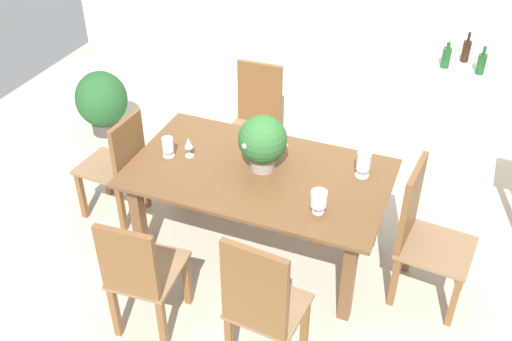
# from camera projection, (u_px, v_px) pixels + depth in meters

# --- Properties ---
(ground_plane) EXTENTS (7.04, 7.04, 0.00)m
(ground_plane) POSITION_uv_depth(u_px,v_px,m) (254.00, 258.00, 4.55)
(ground_plane) COLOR #BCB29E
(dining_table) EXTENTS (1.82, 1.05, 0.74)m
(dining_table) POSITION_uv_depth(u_px,v_px,m) (259.00, 185.00, 4.25)
(dining_table) COLOR brown
(dining_table) RESTS_ON ground
(chair_near_right) EXTENTS (0.47, 0.44, 1.06)m
(chair_near_right) POSITION_uv_depth(u_px,v_px,m) (261.00, 303.00, 3.42)
(chair_near_right) COLOR brown
(chair_near_right) RESTS_ON ground
(chair_far_left) EXTENTS (0.44, 0.44, 1.02)m
(chair_far_left) POSITION_uv_depth(u_px,v_px,m) (256.00, 117.00, 5.16)
(chair_far_left) COLOR brown
(chair_far_left) RESTS_ON ground
(chair_foot_end) EXTENTS (0.51, 0.49, 1.04)m
(chair_foot_end) POSITION_uv_depth(u_px,v_px,m) (422.00, 230.00, 3.95)
(chair_foot_end) COLOR brown
(chair_foot_end) RESTS_ON ground
(chair_head_end) EXTENTS (0.48, 0.43, 0.93)m
(chair_head_end) POSITION_uv_depth(u_px,v_px,m) (119.00, 163.00, 4.67)
(chair_head_end) COLOR brown
(chair_head_end) RESTS_ON ground
(chair_near_left) EXTENTS (0.44, 0.50, 0.96)m
(chair_near_left) POSITION_uv_depth(u_px,v_px,m) (140.00, 273.00, 3.69)
(chair_near_left) COLOR brown
(chair_near_left) RESTS_ON ground
(flower_centerpiece) EXTENTS (0.34, 0.34, 0.41)m
(flower_centerpiece) POSITION_uv_depth(u_px,v_px,m) (263.00, 141.00, 4.09)
(flower_centerpiece) COLOR gray
(flower_centerpiece) RESTS_ON dining_table
(crystal_vase_left) EXTENTS (0.11, 0.11, 0.16)m
(crystal_vase_left) POSITION_uv_depth(u_px,v_px,m) (319.00, 200.00, 3.77)
(crystal_vase_left) COLOR silver
(crystal_vase_left) RESTS_ON dining_table
(crystal_vase_center_near) EXTENTS (0.08, 0.08, 0.15)m
(crystal_vase_center_near) POSITION_uv_depth(u_px,v_px,m) (168.00, 146.00, 4.30)
(crystal_vase_center_near) COLOR silver
(crystal_vase_center_near) RESTS_ON dining_table
(crystal_vase_right) EXTENTS (0.10, 0.10, 0.19)m
(crystal_vase_right) POSITION_uv_depth(u_px,v_px,m) (364.00, 162.00, 4.08)
(crystal_vase_right) COLOR silver
(crystal_vase_right) RESTS_ON dining_table
(wine_glass) EXTENTS (0.06, 0.06, 0.15)m
(wine_glass) POSITION_uv_depth(u_px,v_px,m) (188.00, 144.00, 4.29)
(wine_glass) COLOR silver
(wine_glass) RESTS_ON dining_table
(kitchen_counter) EXTENTS (1.87, 0.53, 0.94)m
(kitchen_counter) POSITION_uv_depth(u_px,v_px,m) (381.00, 103.00, 5.54)
(kitchen_counter) COLOR silver
(kitchen_counter) RESTS_ON ground
(wine_bottle_amber) EXTENTS (0.07, 0.07, 0.22)m
(wine_bottle_amber) POSITION_uv_depth(u_px,v_px,m) (446.00, 57.00, 5.04)
(wine_bottle_amber) COLOR #194C1E
(wine_bottle_amber) RESTS_ON kitchen_counter
(wine_bottle_tall) EXTENTS (0.07, 0.07, 0.26)m
(wine_bottle_tall) POSITION_uv_depth(u_px,v_px,m) (466.00, 51.00, 5.13)
(wine_bottle_tall) COLOR black
(wine_bottle_tall) RESTS_ON kitchen_counter
(wine_bottle_clear) EXTENTS (0.07, 0.07, 0.24)m
(wine_bottle_clear) POSITION_uv_depth(u_px,v_px,m) (481.00, 63.00, 4.94)
(wine_bottle_clear) COLOR #194C1E
(wine_bottle_clear) RESTS_ON kitchen_counter
(potted_plant_floor) EXTENTS (0.50, 0.50, 0.65)m
(potted_plant_floor) POSITION_uv_depth(u_px,v_px,m) (102.00, 101.00, 5.82)
(potted_plant_floor) COLOR #423D38
(potted_plant_floor) RESTS_ON ground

